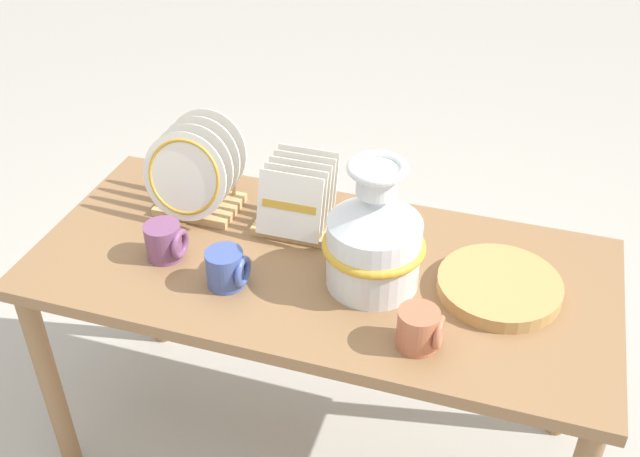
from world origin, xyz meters
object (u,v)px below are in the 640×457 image
object	(u,v)px
wicker_charger_stack	(499,286)
mug_terracotta_glaze	(420,329)
dish_rack_round_plates	(195,177)
mug_cobalt_glaze	(227,269)
ceramic_vase	(374,236)
dish_rack_square_plates	(298,205)
mug_plum_glaze	(165,241)

from	to	relation	value
wicker_charger_stack	mug_terracotta_glaze	world-z (taller)	mug_terracotta_glaze
dish_rack_round_plates	mug_cobalt_glaze	distance (m)	0.35
ceramic_vase	dish_rack_round_plates	xyz separation A→B (m)	(-0.55, 0.16, -0.03)
dish_rack_square_plates	mug_plum_glaze	size ratio (longest dim) A/B	2.18
dish_rack_square_plates	mug_plum_glaze	xyz separation A→B (m)	(-0.28, -0.23, -0.02)
wicker_charger_stack	ceramic_vase	bearing A→B (deg)	-169.87
ceramic_vase	mug_plum_glaze	world-z (taller)	ceramic_vase
mug_terracotta_glaze	mug_plum_glaze	size ratio (longest dim) A/B	1.00
dish_rack_round_plates	mug_cobalt_glaze	bearing A→B (deg)	-52.91
dish_rack_round_plates	mug_terracotta_glaze	distance (m)	0.78
mug_terracotta_glaze	mug_plum_glaze	xyz separation A→B (m)	(-0.68, 0.12, 0.00)
ceramic_vase	dish_rack_square_plates	distance (m)	0.31
mug_plum_glaze	mug_terracotta_glaze	bearing A→B (deg)	-10.21
ceramic_vase	mug_plum_glaze	size ratio (longest dim) A/B	3.30
ceramic_vase	mug_plum_glaze	bearing A→B (deg)	-173.42
dish_rack_square_plates	mug_plum_glaze	bearing A→B (deg)	-140.50
dish_rack_square_plates	wicker_charger_stack	distance (m)	0.57
wicker_charger_stack	mug_terracotta_glaze	bearing A→B (deg)	-121.97
wicker_charger_stack	mug_terracotta_glaze	distance (m)	0.28
wicker_charger_stack	dish_rack_square_plates	bearing A→B (deg)	168.21
mug_terracotta_glaze	mug_plum_glaze	world-z (taller)	same
ceramic_vase	dish_rack_round_plates	distance (m)	0.57
ceramic_vase	dish_rack_square_plates	bearing A→B (deg)	145.78
mug_terracotta_glaze	dish_rack_square_plates	bearing A→B (deg)	138.78
mug_cobalt_glaze	dish_rack_square_plates	bearing A→B (deg)	73.40
ceramic_vase	mug_terracotta_glaze	world-z (taller)	ceramic_vase
dish_rack_round_plates	mug_terracotta_glaze	world-z (taller)	dish_rack_round_plates
dish_rack_round_plates	wicker_charger_stack	world-z (taller)	dish_rack_round_plates
dish_rack_round_plates	mug_plum_glaze	bearing A→B (deg)	-85.99
dish_rack_round_plates	dish_rack_square_plates	bearing A→B (deg)	1.72
mug_cobalt_glaze	mug_terracotta_glaze	world-z (taller)	same
dish_rack_round_plates	dish_rack_square_plates	xyz separation A→B (m)	(0.30, 0.01, -0.04)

